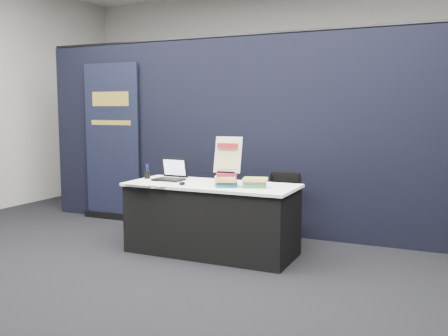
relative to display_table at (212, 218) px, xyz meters
The scene contains 15 objects.
floor 0.67m from the display_table, 90.00° to the right, with size 8.00×8.00×0.00m, color black.
wall_back 3.71m from the display_table, 90.00° to the left, with size 8.00×0.02×3.50m, color #A9A7A0.
drape_partition 1.33m from the display_table, 90.00° to the left, with size 6.00×0.08×2.40m, color black.
display_table is the anchor object (origin of this frame).
laptop 0.68m from the display_table, behind, with size 0.32×0.25×0.24m.
mouse 0.50m from the display_table, 139.96° to the right, with size 0.06×0.10×0.03m, color black.
brochure_left 0.82m from the display_table, 155.00° to the right, with size 0.32×0.23×0.00m, color silver.
brochure_mid 0.64m from the display_table, 150.52° to the right, with size 0.32×0.23×0.00m, color white.
brochure_right 0.61m from the display_table, 155.31° to the right, with size 0.33×0.24×0.00m, color silver.
pen_cup 0.92m from the display_table, behind, with size 0.06×0.06×0.08m, color black.
book_stack_tall 0.52m from the display_table, 30.05° to the right, with size 0.25×0.23×0.14m.
book_stack_short 0.66m from the display_table, ahead, with size 0.27×0.23×0.10m.
info_sign 0.74m from the display_table, 24.23° to the right, with size 0.29×0.15×0.38m.
pullup_banner 2.28m from the display_table, 154.58° to the left, with size 0.91×0.12×2.15m.
stacking_chair 0.86m from the display_table, 49.22° to the left, with size 0.42×0.42×0.81m.
Camera 1 is at (2.28, -4.11, 1.52)m, focal length 40.00 mm.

